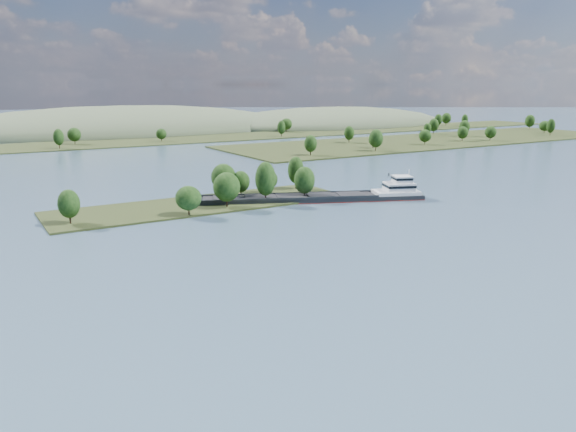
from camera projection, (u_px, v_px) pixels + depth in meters
ground at (297, 249)px, 137.29m from camera, size 1800.00×1800.00×0.00m
tree_island at (223, 192)px, 188.96m from camera, size 100.00×32.30×14.99m
right_bank at (439, 139)px, 403.07m from camera, size 320.00×90.00×14.56m
back_shoreline at (88, 144)px, 375.30m from camera, size 900.00×60.00×14.42m
hill_east at (333, 125)px, 559.68m from camera, size 260.00×140.00×36.00m
hill_west at (124, 131)px, 484.64m from camera, size 320.00×160.00×44.00m
cargo_barge at (326, 196)px, 195.18m from camera, size 78.40×39.16×10.92m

